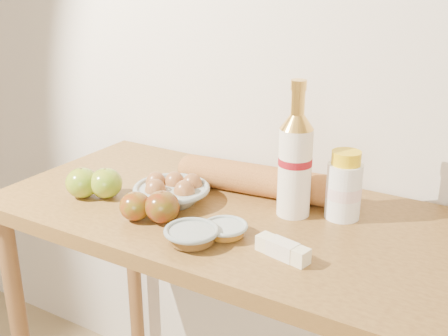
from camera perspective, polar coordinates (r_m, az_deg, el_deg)
The scene contains 13 objects.
back_wall at distance 1.57m, azimuth 6.98°, elevation 13.61°, with size 3.50×0.02×2.60m, color silver.
table at distance 1.45m, azimuth 0.62°, elevation -8.67°, with size 1.20×0.60×0.90m.
bourbon_bottle at distance 1.33m, azimuth 7.24°, elevation 0.59°, with size 0.10×0.10×0.33m.
cream_bottle at distance 1.36m, azimuth 12.08°, elevation -1.93°, with size 0.09×0.09×0.17m.
egg_bowl at distance 1.44m, azimuth -5.31°, elevation -2.38°, with size 0.26×0.26×0.07m.
baguette at distance 1.47m, azimuth 3.88°, elevation -1.27°, with size 0.50×0.14×0.08m.
apple_yellowgreen at distance 1.49m, azimuth -11.91°, elevation -1.51°, with size 0.09×0.09×0.08m.
apple_redgreen_front at distance 1.35m, azimuth -9.01°, elevation -3.86°, with size 0.08×0.08×0.07m.
apple_redgreen_right at distance 1.33m, azimuth -6.30°, elevation -3.95°, with size 0.11×0.11×0.08m.
sugar_bowl at distance 1.24m, azimuth -3.31°, elevation -6.82°, with size 0.12×0.12×0.04m.
syrup_bowl at distance 1.26m, azimuth 0.12°, elevation -6.27°, with size 0.12×0.12×0.03m.
butter_stick at distance 1.19m, azimuth 5.97°, elevation -8.22°, with size 0.13×0.06×0.04m.
apple_extra at distance 1.50m, azimuth -14.22°, elevation -1.46°, with size 0.09×0.09×0.08m.
Camera 1 is at (0.64, 0.09, 1.49)m, focal length 45.00 mm.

